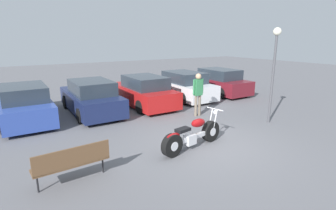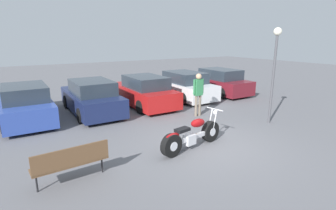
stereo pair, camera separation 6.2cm
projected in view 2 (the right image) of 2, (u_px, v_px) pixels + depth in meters
name	position (u px, v px, depth m)	size (l,w,h in m)	color
ground_plane	(207.00, 145.00, 8.04)	(60.00, 60.00, 0.00)	slate
motorcycle	(191.00, 136.00, 7.68)	(2.33, 0.81, 1.04)	black
parked_car_blue	(26.00, 104.00, 10.29)	(1.81, 4.32, 1.45)	#2D479E
parked_car_navy	(92.00, 98.00, 11.40)	(1.81, 4.32, 1.45)	#19234C
parked_car_red	(144.00, 92.00, 12.67)	(1.81, 4.32, 1.45)	red
parked_car_white	(183.00, 86.00, 14.24)	(1.81, 4.32, 1.45)	white
parked_car_maroon	(218.00, 82.00, 15.53)	(1.81, 4.32, 1.45)	maroon
park_bench	(71.00, 161.00, 5.79)	(1.67, 0.52, 0.89)	brown
lamp_post	(275.00, 57.00, 9.56)	(0.29, 0.29, 3.56)	#4C4C51
person_standing	(198.00, 91.00, 10.81)	(0.52, 0.24, 1.79)	#726656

